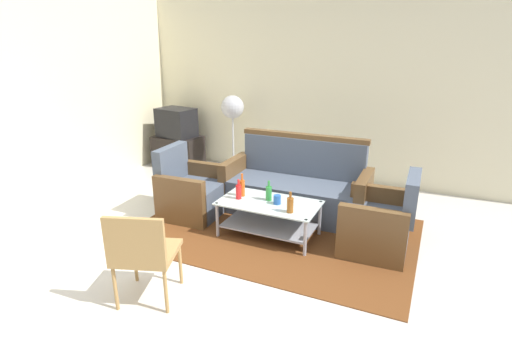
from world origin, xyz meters
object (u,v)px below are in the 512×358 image
object	(u,v)px
bottle_red	(239,191)
television	(177,123)
couch	(296,189)
armchair_right	(379,225)
armchair_left	(192,193)
bottle_green	(269,193)
cup	(277,200)
pedestal_fan	(233,112)
bottle_orange	(242,187)
tv_stand	(178,151)
bottle_brown	(290,205)
wicker_chair	(142,250)

from	to	relation	value
bottle_red	television	distance (m)	2.82
couch	armchair_right	distance (m)	1.24
armchair_left	bottle_green	bearing A→B (deg)	82.82
couch	cup	size ratio (longest dim) A/B	18.12
television	pedestal_fan	distance (m)	1.08
bottle_green	bottle_orange	bearing A→B (deg)	-178.70
bottle_orange	tv_stand	world-z (taller)	bottle_orange
bottle_brown	wicker_chair	world-z (taller)	wicker_chair
couch	television	bearing A→B (deg)	-23.44
armchair_left	pedestal_fan	distance (m)	1.86
armchair_left	armchair_right	size ratio (longest dim) A/B	1.00
bottle_orange	bottle_green	bearing A→B (deg)	1.30
tv_stand	bottle_orange	bearing A→B (deg)	-39.42
bottle_green	tv_stand	world-z (taller)	bottle_green
bottle_brown	armchair_left	bearing A→B (deg)	167.93
armchair_left	bottle_green	distance (m)	1.11
bottle_red	bottle_green	world-z (taller)	bottle_red
armchair_left	armchair_right	xyz separation A→B (m)	(2.27, 0.05, 0.00)
armchair_right	bottle_orange	distance (m)	1.54
bottle_green	television	distance (m)	3.00
couch	tv_stand	size ratio (longest dim) A/B	2.26
tv_stand	cup	bearing A→B (deg)	-34.94
couch	wicker_chair	world-z (taller)	couch
bottle_brown	cup	bearing A→B (deg)	143.33
armchair_left	bottle_red	distance (m)	0.81
armchair_right	bottle_brown	size ratio (longest dim) A/B	3.75
armchair_right	pedestal_fan	distance (m)	3.13
couch	cup	distance (m)	0.77
bottle_red	pedestal_fan	bearing A→B (deg)	119.44
bottle_orange	pedestal_fan	distance (m)	2.14
couch	armchair_right	bearing A→B (deg)	152.67
armchair_left	bottle_green	size ratio (longest dim) A/B	3.75
tv_stand	pedestal_fan	world-z (taller)	pedestal_fan
armchair_left	bottle_brown	bearing A→B (deg)	75.45
armchair_left	bottle_orange	bearing A→B (deg)	80.27
bottle_orange	bottle_brown	size ratio (longest dim) A/B	1.18
couch	pedestal_fan	world-z (taller)	pedestal_fan
wicker_chair	armchair_left	bearing A→B (deg)	92.04
tv_stand	bottle_red	bearing A→B (deg)	-40.90
television	wicker_chair	distance (m)	3.90
television	armchair_left	bearing A→B (deg)	138.30
pedestal_fan	bottle_orange	bearing A→B (deg)	-59.34
bottle_red	pedestal_fan	xyz separation A→B (m)	(-1.06, 1.88, 0.52)
bottle_red	bottle_brown	size ratio (longest dim) A/B	1.01
cup	tv_stand	bearing A→B (deg)	145.06
bottle_red	pedestal_fan	size ratio (longest dim) A/B	0.18
television	bottle_red	bearing A→B (deg)	147.86
bottle_green	wicker_chair	bearing A→B (deg)	-105.05
bottle_red	bottle_orange	bearing A→B (deg)	91.90
armchair_left	bottle_brown	size ratio (longest dim) A/B	3.75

